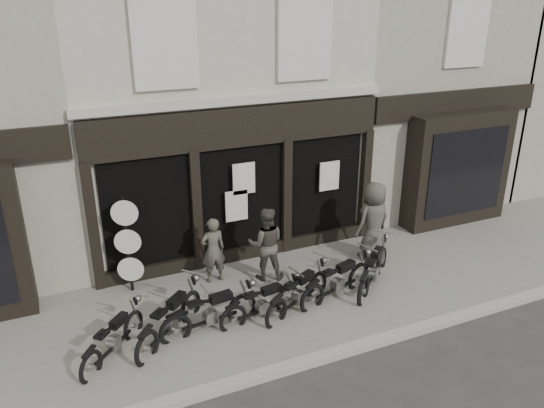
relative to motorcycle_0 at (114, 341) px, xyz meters
name	(u,v)px	position (x,y,z in m)	size (l,w,h in m)	color
ground_plane	(296,323)	(3.52, -0.36, -0.36)	(90.00, 90.00, 0.00)	#2D2B28
pavement	(277,299)	(3.52, 0.54, -0.30)	(30.00, 4.20, 0.12)	slate
kerb	(326,356)	(3.52, -1.61, -0.30)	(30.00, 0.25, 0.13)	gray
central_building	(201,80)	(3.52, 5.59, 3.72)	(7.30, 6.22, 8.34)	#B7AF9D
neighbour_right	(395,70)	(9.87, 5.53, 3.68)	(5.60, 6.73, 8.34)	gray
motorcycle_0	(114,341)	(0.00, 0.00, 0.00)	(1.46, 1.53, 0.91)	black
motorcycle_1	(171,322)	(1.08, 0.10, 0.05)	(1.75, 1.65, 1.04)	black
motorcycle_2	(211,316)	(1.86, 0.02, 0.04)	(2.09, 0.59, 1.00)	black
motorcycle_3	(262,306)	(2.93, -0.02, 0.01)	(1.92, 0.62, 0.93)	black
motorcycle_4	(298,296)	(3.75, -0.01, 0.03)	(1.92, 1.18, 1.00)	black
motorcycle_5	(337,284)	(4.74, 0.06, 0.04)	(2.08, 0.88, 1.02)	black
motorcycle_6	(373,272)	(5.74, 0.17, 0.06)	(1.82, 1.62, 1.05)	black
man_left	(213,250)	(2.50, 1.79, 0.53)	(0.56, 0.37, 1.55)	#444138
man_centre	(266,244)	(3.64, 1.43, 0.62)	(0.84, 0.65, 1.73)	#413C35
man_right	(374,221)	(6.46, 1.31, 0.74)	(0.96, 0.62, 1.96)	#443F38
advert_sign_post	(128,249)	(0.70, 2.09, 0.78)	(0.56, 0.37, 2.35)	black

